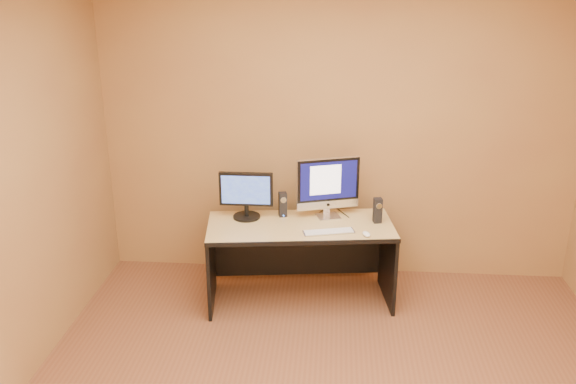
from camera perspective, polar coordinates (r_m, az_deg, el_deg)
walls at (r=3.22m, az=4.79°, el=-2.89°), size 4.00×4.00×2.60m
desk at (r=4.92m, az=1.14°, el=-6.68°), size 1.52×0.82×0.67m
imac at (r=4.84m, az=3.84°, el=0.39°), size 0.55×0.34×0.50m
second_monitor at (r=4.85m, az=-3.93°, el=-0.33°), size 0.44×0.22×0.38m
speaker_left at (r=4.91m, az=-0.49°, el=-1.17°), size 0.08×0.08×0.20m
speaker_right at (r=4.84m, az=8.39°, el=-1.71°), size 0.07×0.08×0.20m
keyboard at (r=4.64m, az=3.83°, el=-3.74°), size 0.40×0.20×0.02m
mouse at (r=4.61m, az=7.35°, el=-3.91°), size 0.08×0.10×0.03m
cable_a at (r=5.01m, az=5.17°, el=-1.97°), size 0.10×0.18×0.01m
cable_b at (r=5.02m, az=3.10°, el=-1.85°), size 0.07×0.15×0.01m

